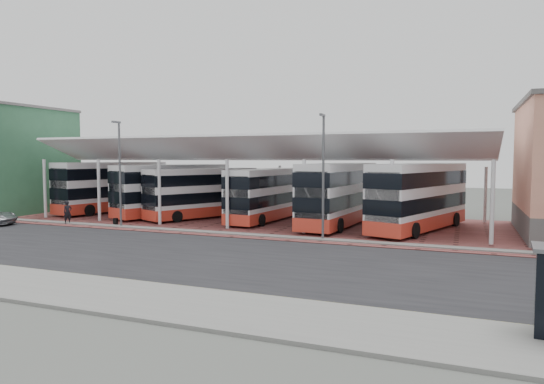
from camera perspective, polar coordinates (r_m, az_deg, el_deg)
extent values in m
plane|color=#474A44|center=(26.35, -2.02, -7.60)|extent=(140.00, 140.00, 0.00)
cube|color=black|center=(25.46, -2.94, -7.99)|extent=(120.00, 14.00, 0.02)
cube|color=brown|center=(37.94, 8.76, -4.03)|extent=(72.00, 16.00, 0.06)
cube|color=slate|center=(18.70, -13.49, -12.34)|extent=(120.00, 4.00, 0.14)
cube|color=slate|center=(32.01, 2.48, -5.40)|extent=(120.00, 0.80, 0.14)
cube|color=yellow|center=(20.31, -10.17, -11.11)|extent=(120.00, 0.12, 0.01)
cube|color=yellow|center=(20.56, -9.72, -10.92)|extent=(120.00, 0.12, 0.01)
cylinder|color=silver|center=(47.16, -25.16, 0.34)|extent=(0.26, 0.26, 5.20)
cylinder|color=silver|center=(55.25, -16.80, 0.72)|extent=(0.26, 0.26, 4.60)
cylinder|color=silver|center=(42.97, -19.69, 0.17)|extent=(0.26, 0.26, 5.20)
cylinder|color=silver|center=(51.73, -11.59, 0.60)|extent=(0.26, 0.26, 4.60)
cylinder|color=silver|center=(39.26, -13.11, -0.04)|extent=(0.26, 0.26, 5.20)
cylinder|color=silver|center=(48.69, -5.69, 0.45)|extent=(0.26, 0.26, 4.60)
cylinder|color=silver|center=(36.17, -5.29, -0.29)|extent=(0.26, 0.26, 5.20)
cylinder|color=silver|center=(46.23, 0.93, 0.28)|extent=(0.26, 0.26, 4.60)
cylinder|color=silver|center=(33.87, 3.78, -0.58)|extent=(0.26, 0.26, 5.20)
cylinder|color=silver|center=(44.46, 8.17, 0.09)|extent=(0.26, 0.26, 4.60)
cylinder|color=silver|center=(32.53, 13.89, -0.87)|extent=(0.26, 0.26, 5.20)
cylinder|color=silver|center=(43.44, 15.88, -0.11)|extent=(0.26, 0.26, 4.60)
cylinder|color=silver|center=(32.26, 24.50, -1.16)|extent=(0.26, 0.26, 5.20)
cylinder|color=silver|center=(43.24, 23.82, -0.32)|extent=(0.26, 0.26, 4.60)
cube|color=white|center=(38.05, -3.81, 5.20)|extent=(37.00, 4.95, 1.95)
cube|color=white|center=(43.17, -0.59, 4.80)|extent=(37.00, 7.12, 1.43)
cube|color=#316341|center=(53.22, -27.69, 3.22)|extent=(6.20, 10.00, 10.00)
cube|color=#585553|center=(53.44, -27.87, 8.70)|extent=(6.40, 10.20, 0.25)
cylinder|color=#53555A|center=(38.64, -17.45, 1.89)|extent=(0.16, 0.16, 8.00)
cube|color=#53555A|center=(38.48, -17.86, 7.84)|extent=(0.15, 0.90, 0.15)
cylinder|color=#53555A|center=(31.10, 6.05, 1.59)|extent=(0.16, 0.16, 8.00)
cube|color=#53555A|center=(30.91, 5.95, 9.00)|extent=(0.15, 0.90, 0.15)
cube|color=silver|center=(49.92, -18.20, 0.72)|extent=(4.86, 12.00, 4.58)
cube|color=red|center=(50.05, -18.15, -1.41)|extent=(4.91, 12.05, 0.96)
cube|color=black|center=(49.95, -18.19, 0.17)|extent=(4.91, 12.05, 1.01)
cube|color=black|center=(49.87, -18.23, 2.12)|extent=(4.91, 12.05, 1.01)
cube|color=black|center=(46.50, -23.76, 0.22)|extent=(2.37, 0.56, 3.83)
cylinder|color=black|center=(48.90, -22.55, -1.83)|extent=(0.50, 1.10, 1.06)
cylinder|color=black|center=(46.74, -20.69, -2.04)|extent=(0.50, 1.10, 1.06)
cylinder|color=black|center=(53.48, -15.93, -1.20)|extent=(0.50, 1.10, 1.06)
cylinder|color=black|center=(51.52, -13.98, -1.36)|extent=(0.50, 1.10, 1.06)
cube|color=silver|center=(45.03, -11.71, 0.37)|extent=(6.10, 11.44, 4.39)
cube|color=red|center=(45.18, -11.68, -1.89)|extent=(6.15, 11.50, 0.92)
cube|color=black|center=(45.06, -11.70, -0.21)|extent=(6.15, 11.50, 0.97)
cube|color=black|center=(44.97, -11.73, 1.86)|extent=(6.15, 11.50, 0.97)
cube|color=black|center=(41.91, -17.77, -0.14)|extent=(2.20, 0.85, 3.68)
cylinder|color=black|center=(44.18, -16.39, -2.30)|extent=(0.61, 1.06, 1.02)
cylinder|color=black|center=(42.07, -14.51, -2.58)|extent=(0.61, 1.06, 1.02)
cylinder|color=black|center=(48.41, -9.21, -1.65)|extent=(0.61, 1.06, 1.02)
cylinder|color=black|center=(46.49, -7.20, -1.87)|extent=(0.61, 1.06, 1.02)
cube|color=silver|center=(42.91, -8.16, 0.02)|extent=(6.70, 10.48, 4.10)
cube|color=red|center=(43.06, -8.14, -2.20)|extent=(6.75, 10.53, 0.86)
cube|color=black|center=(42.95, -8.15, -0.55)|extent=(6.75, 10.53, 0.91)
cube|color=black|center=(42.85, -8.17, 1.48)|extent=(6.75, 10.53, 0.91)
cube|color=black|center=(40.23, -14.28, -0.46)|extent=(1.97, 1.02, 3.43)
cylinder|color=black|center=(42.32, -12.80, -2.56)|extent=(0.65, 0.97, 0.95)
cylinder|color=black|center=(40.28, -11.12, -2.86)|extent=(0.65, 0.97, 0.95)
cylinder|color=black|center=(45.98, -5.52, -1.96)|extent=(0.65, 0.97, 0.95)
cylinder|color=black|center=(44.11, -3.66, -2.20)|extent=(0.65, 0.97, 0.95)
cube|color=silver|center=(40.64, -0.57, -0.16)|extent=(3.19, 10.64, 4.10)
cube|color=red|center=(40.79, -0.57, -2.50)|extent=(3.23, 10.68, 0.86)
cube|color=black|center=(40.67, -0.57, -0.76)|extent=(3.23, 10.68, 0.91)
cube|color=black|center=(40.58, -0.57, 1.38)|extent=(3.23, 10.68, 0.91)
cube|color=black|center=(36.10, -4.29, -0.85)|extent=(2.15, 0.26, 3.43)
cylinder|color=black|center=(38.46, -4.42, -3.12)|extent=(0.34, 0.97, 0.95)
cylinder|color=black|center=(37.31, -1.26, -3.33)|extent=(0.34, 0.97, 0.95)
cylinder|color=black|center=(44.32, 0.01, -2.17)|extent=(0.34, 0.97, 0.95)
cylinder|color=black|center=(43.33, 2.84, -2.31)|extent=(0.34, 0.97, 0.95)
cube|color=silver|center=(38.02, 7.92, -0.09)|extent=(3.68, 11.87, 4.56)
cube|color=red|center=(38.19, 7.89, -2.88)|extent=(3.72, 11.91, 0.96)
cube|color=black|center=(38.05, 7.91, -0.81)|extent=(3.72, 11.91, 1.01)
cube|color=black|center=(37.95, 7.93, 1.74)|extent=(3.72, 11.91, 1.01)
cube|color=black|center=(32.62, 4.61, -0.93)|extent=(2.39, 0.32, 3.82)
cylinder|color=black|center=(35.22, 3.85, -3.69)|extent=(0.39, 1.08, 1.06)
cylinder|color=black|center=(34.28, 7.95, -3.93)|extent=(0.39, 1.08, 1.06)
cylinder|color=black|center=(42.15, 7.84, -2.45)|extent=(0.39, 1.08, 1.06)
cylinder|color=black|center=(41.37, 11.32, -2.61)|extent=(0.39, 1.08, 1.06)
cube|color=silver|center=(36.70, 16.96, -0.37)|extent=(6.19, 11.95, 4.58)
cube|color=red|center=(36.88, 16.91, -3.25)|extent=(6.25, 12.00, 0.96)
cube|color=black|center=(36.74, 16.95, -1.11)|extent=(6.25, 12.00, 1.01)
cube|color=black|center=(36.63, 17.00, 1.54)|extent=(6.25, 12.00, 1.01)
cube|color=black|center=(31.47, 12.81, -1.18)|extent=(2.31, 0.85, 3.83)
cylinder|color=black|center=(34.11, 12.36, -4.02)|extent=(0.62, 1.10, 1.06)
cylinder|color=black|center=(32.97, 16.46, -4.37)|extent=(0.62, 1.10, 1.06)
cylinder|color=black|center=(40.84, 17.25, -2.80)|extent=(0.62, 1.10, 1.06)
cylinder|color=black|center=(39.90, 20.78, -3.03)|extent=(0.62, 1.10, 1.06)
imported|color=black|center=(41.96, -22.91, -2.22)|extent=(0.63, 0.78, 1.84)
cube|color=black|center=(39.90, -17.93, -3.34)|extent=(0.32, 0.23, 0.55)
cylinder|color=#53555A|center=(17.16, 28.70, -9.67)|extent=(0.11, 0.11, 2.50)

